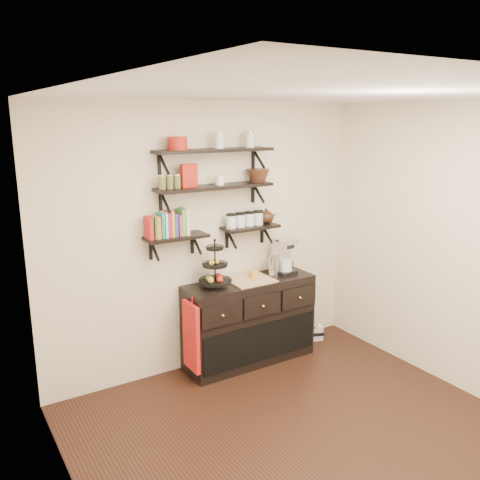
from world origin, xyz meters
The scene contains 23 objects.
floor centered at (0.00, 0.00, 0.00)m, with size 3.50×3.50×0.00m, color black.
ceiling centered at (0.00, 0.00, 2.70)m, with size 3.50×3.50×0.02m, color white.
back_wall centered at (0.00, 1.75, 1.35)m, with size 3.50×0.02×2.70m, color beige.
left_wall centered at (-1.75, 0.00, 1.35)m, with size 0.02×3.50×2.70m, color beige.
right_wall centered at (1.75, 0.00, 1.35)m, with size 0.02×3.50×2.70m, color beige.
shelf_top centered at (0.00, 1.62, 2.23)m, with size 1.20×0.27×0.23m.
shelf_mid centered at (0.00, 1.62, 1.88)m, with size 1.20×0.27×0.23m.
shelf_low_left centered at (-0.42, 1.63, 1.43)m, with size 0.60×0.25×0.23m.
shelf_low_right centered at (0.42, 1.63, 1.43)m, with size 0.60×0.25×0.23m.
cookbooks centered at (-0.49, 1.63, 1.57)m, with size 0.40×0.15×0.26m.
glass_canisters centered at (0.36, 1.63, 1.51)m, with size 0.43×0.10×0.13m.
sideboard centered at (0.34, 1.51, 0.45)m, with size 1.40×0.50×0.92m.
fruit_stand centered at (-0.06, 1.52, 1.06)m, with size 0.32×0.32×0.47m.
candle centered at (0.39, 1.51, 0.96)m, with size 0.08×0.08×0.08m, color #B97C2A.
coffee_maker centered at (0.79, 1.54, 1.08)m, with size 0.23×0.22×0.39m.
thermal_carafe centered at (0.63, 1.49, 1.01)m, with size 0.11×0.11×0.22m, color silver.
apron centered at (-0.39, 1.41, 0.49)m, with size 0.04×0.29×0.68m, color #B11613.
radio centered at (1.22, 1.59, 0.09)m, with size 0.35×0.27×0.19m.
recipe_box centered at (-0.28, 1.61, 2.01)m, with size 0.16×0.06×0.22m, color #A62013.
walnut_bowl centered at (0.50, 1.61, 1.96)m, with size 0.24×0.24×0.13m, color black, non-canonical shape.
ramekins centered at (0.05, 1.61, 1.95)m, with size 0.09×0.09×0.10m, color white.
teapot centered at (0.62, 1.63, 1.53)m, with size 0.22×0.16×0.16m, color black, non-canonical shape.
red_pot centered at (-0.39, 1.61, 2.31)m, with size 0.18×0.18×0.12m, color #A62013.
Camera 1 is at (-2.38, -2.67, 2.55)m, focal length 38.00 mm.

